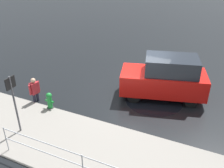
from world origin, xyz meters
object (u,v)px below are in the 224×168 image
(moving_hatchback, at_px, (165,78))
(pedestrian, at_px, (34,89))
(sign_post, at_px, (13,97))
(fire_hydrant, at_px, (50,101))

(moving_hatchback, bearing_deg, pedestrian, 28.71)
(pedestrian, height_order, sign_post, sign_post)
(moving_hatchback, distance_m, fire_hydrant, 5.37)
(fire_hydrant, distance_m, sign_post, 2.14)
(fire_hydrant, bearing_deg, moving_hatchback, -144.35)
(pedestrian, bearing_deg, sign_post, 113.56)
(fire_hydrant, bearing_deg, sign_post, 87.16)
(fire_hydrant, height_order, sign_post, sign_post)
(moving_hatchback, height_order, fire_hydrant, moving_hatchback)
(pedestrian, bearing_deg, fire_hydrant, 167.70)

